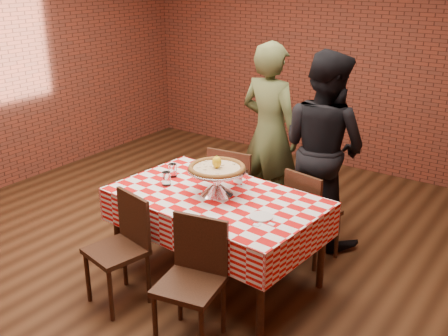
{
  "coord_description": "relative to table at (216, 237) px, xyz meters",
  "views": [
    {
      "loc": [
        2.79,
        -3.34,
        2.5
      ],
      "look_at": [
        0.47,
        -0.03,
        0.95
      ],
      "focal_mm": 42.78,
      "sensor_mm": 36.0,
      "label": 1
    }
  ],
  "objects": [
    {
      "name": "ground",
      "position": [
        -0.48,
        0.15,
        -0.38
      ],
      "size": [
        6.0,
        6.0,
        0.0
      ],
      "primitive_type": "plane",
      "color": "black",
      "rests_on": "ground"
    },
    {
      "name": "back_wall",
      "position": [
        -0.48,
        3.15,
        1.08
      ],
      "size": [
        5.5,
        0.0,
        5.5
      ],
      "primitive_type": "plane",
      "rotation": [
        1.57,
        0.0,
        0.0
      ],
      "color": "brown",
      "rests_on": "ground"
    },
    {
      "name": "table",
      "position": [
        0.0,
        0.0,
        0.0
      ],
      "size": [
        1.75,
        1.13,
        0.75
      ],
      "primitive_type": "cube",
      "rotation": [
        0.0,
        0.0,
        -0.08
      ],
      "color": "#3B2011",
      "rests_on": "ground"
    },
    {
      "name": "tablecloth",
      "position": [
        0.0,
        0.0,
        0.24
      ],
      "size": [
        1.79,
        1.17,
        0.29
      ],
      "primitive_type": null,
      "rotation": [
        0.0,
        0.0,
        -0.08
      ],
      "color": "red",
      "rests_on": "table"
    },
    {
      "name": "pizza_stand",
      "position": [
        -0.01,
        0.03,
        0.49
      ],
      "size": [
        0.51,
        0.51,
        0.21
      ],
      "primitive_type": null,
      "rotation": [
        0.0,
        0.0,
        0.07
      ],
      "color": "silver",
      "rests_on": "tablecloth"
    },
    {
      "name": "pizza",
      "position": [
        -0.01,
        0.03,
        0.6
      ],
      "size": [
        0.49,
        0.49,
        0.03
      ],
      "primitive_type": "cylinder",
      "rotation": [
        0.0,
        0.0,
        0.07
      ],
      "color": "beige",
      "rests_on": "pizza_stand"
    },
    {
      "name": "lemon",
      "position": [
        -0.01,
        0.03,
        0.66
      ],
      "size": [
        0.08,
        0.08,
        0.1
      ],
      "primitive_type": "ellipsoid",
      "rotation": [
        0.0,
        0.0,
        0.07
      ],
      "color": "yellow",
      "rests_on": "pizza"
    },
    {
      "name": "water_glass_left",
      "position": [
        -0.47,
        -0.07,
        0.44
      ],
      "size": [
        0.08,
        0.08,
        0.12
      ],
      "primitive_type": "cylinder",
      "rotation": [
        0.0,
        0.0,
        -0.08
      ],
      "color": "white",
      "rests_on": "tablecloth"
    },
    {
      "name": "water_glass_right",
      "position": [
        -0.55,
        0.11,
        0.44
      ],
      "size": [
        0.08,
        0.08,
        0.12
      ],
      "primitive_type": "cylinder",
      "rotation": [
        0.0,
        0.0,
        -0.08
      ],
      "color": "white",
      "rests_on": "tablecloth"
    },
    {
      "name": "side_plate",
      "position": [
        0.51,
        -0.14,
        0.39
      ],
      "size": [
        0.19,
        0.19,
        0.01
      ],
      "primitive_type": "cylinder",
      "rotation": [
        0.0,
        0.0,
        -0.08
      ],
      "color": "white",
      "rests_on": "tablecloth"
    },
    {
      "name": "sweetener_packet_a",
      "position": [
        0.54,
        -0.26,
        0.39
      ],
      "size": [
        0.06,
        0.04,
        0.0
      ],
      "primitive_type": "cube",
      "rotation": [
        0.0,
        0.0,
        0.17
      ],
      "color": "white",
      "rests_on": "tablecloth"
    },
    {
      "name": "sweetener_packet_b",
      "position": [
        0.63,
        -0.19,
        0.39
      ],
      "size": [
        0.05,
        0.04,
        0.0
      ],
      "primitive_type": "cube",
      "rotation": [
        0.0,
        0.0,
        -0.06
      ],
      "color": "white",
      "rests_on": "tablecloth"
    },
    {
      "name": "condiment_caddy",
      "position": [
        0.03,
        0.31,
        0.45
      ],
      "size": [
        0.11,
        0.09,
        0.14
      ],
      "primitive_type": "cube",
      "rotation": [
        0.0,
        0.0,
        -0.13
      ],
      "color": "silver",
      "rests_on": "tablecloth"
    },
    {
      "name": "chair_near_left",
      "position": [
        -0.42,
        -0.74,
        0.06
      ],
      "size": [
        0.47,
        0.47,
        0.88
      ],
      "primitive_type": null,
      "rotation": [
        0.0,
        0.0,
        -0.21
      ],
      "color": "#3B2011",
      "rests_on": "ground"
    },
    {
      "name": "chair_near_right",
      "position": [
        0.33,
        -0.78,
        0.07
      ],
      "size": [
        0.48,
        0.48,
        0.89
      ],
      "primitive_type": null,
      "rotation": [
        0.0,
        0.0,
        0.19
      ],
      "color": "#3B2011",
      "rests_on": "ground"
    },
    {
      "name": "chair_far_left",
      "position": [
        -0.29,
        0.76,
        0.09
      ],
      "size": [
        0.49,
        0.49,
        0.92
      ],
      "primitive_type": null,
      "rotation": [
        0.0,
        0.0,
        3.26
      ],
      "color": "#3B2011",
      "rests_on": "ground"
    },
    {
      "name": "chair_far_right",
      "position": [
        0.51,
        0.75,
        0.05
      ],
      "size": [
        0.45,
        0.45,
        0.86
      ],
      "primitive_type": null,
      "rotation": [
        0.0,
        0.0,
        2.95
      ],
      "color": "#3B2011",
      "rests_on": "ground"
    },
    {
      "name": "diner_olive",
      "position": [
        -0.25,
        1.27,
        0.54
      ],
      "size": [
        0.71,
        0.51,
        1.83
      ],
      "primitive_type": "imported",
      "rotation": [
        0.0,
        0.0,
        3.03
      ],
      "color": "#4C542E",
      "rests_on": "ground"
    },
    {
      "name": "diner_black",
      "position": [
        0.38,
        1.18,
        0.53
      ],
      "size": [
        1.03,
        0.89,
        1.81
      ],
      "primitive_type": "imported",
      "rotation": [
        0.0,
        0.0,
        2.88
      ],
      "color": "black",
      "rests_on": "ground"
    }
  ]
}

